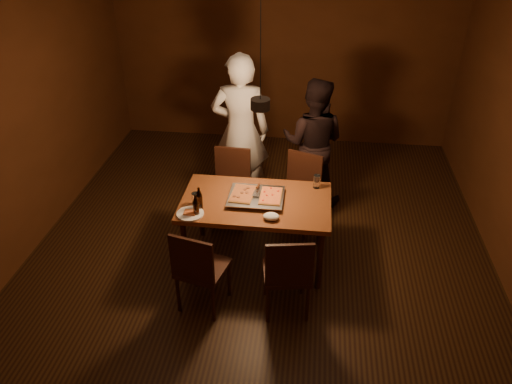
# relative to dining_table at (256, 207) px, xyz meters

# --- Properties ---
(room_shell) EXTENTS (6.00, 6.00, 6.00)m
(room_shell) POSITION_rel_dining_table_xyz_m (0.03, 0.07, 0.72)
(room_shell) COLOR #3B2510
(room_shell) RESTS_ON ground
(dining_table) EXTENTS (1.50, 0.90, 0.75)m
(dining_table) POSITION_rel_dining_table_xyz_m (0.00, 0.00, 0.00)
(dining_table) COLOR brown
(dining_table) RESTS_ON floor
(chair_far_left) EXTENTS (0.44, 0.44, 0.49)m
(chair_far_left) POSITION_rel_dining_table_xyz_m (-0.38, 0.75, -0.14)
(chair_far_left) COLOR #38190F
(chair_far_left) RESTS_ON floor
(chair_far_right) EXTENTS (0.54, 0.54, 0.49)m
(chair_far_right) POSITION_rel_dining_table_xyz_m (0.42, 0.72, -0.14)
(chair_far_right) COLOR #38190F
(chair_far_right) RESTS_ON floor
(chair_near_left) EXTENTS (0.51, 0.51, 0.49)m
(chair_near_left) POSITION_rel_dining_table_xyz_m (-0.43, -0.80, -0.14)
(chair_near_left) COLOR #38190F
(chair_near_left) RESTS_ON floor
(chair_near_right) EXTENTS (0.48, 0.48, 0.49)m
(chair_near_right) POSITION_rel_dining_table_xyz_m (0.38, -0.76, -0.14)
(chair_near_right) COLOR #38190F
(chair_near_right) RESTS_ON floor
(pizza_tray) EXTENTS (0.56, 0.46, 0.05)m
(pizza_tray) POSITION_rel_dining_table_xyz_m (-0.00, 0.01, 0.10)
(pizza_tray) COLOR silver
(pizza_tray) RESTS_ON dining_table
(pizza_meat) EXTENTS (0.25, 0.37, 0.02)m
(pizza_meat) POSITION_rel_dining_table_xyz_m (-0.14, 0.02, 0.13)
(pizza_meat) COLOR maroon
(pizza_meat) RESTS_ON pizza_tray
(pizza_cheese) EXTENTS (0.22, 0.34, 0.02)m
(pizza_cheese) POSITION_rel_dining_table_xyz_m (0.15, 0.02, 0.13)
(pizza_cheese) COLOR gold
(pizza_cheese) RESTS_ON pizza_tray
(spatula) EXTENTS (0.11, 0.25, 0.04)m
(spatula) POSITION_rel_dining_table_xyz_m (-0.01, 0.03, 0.14)
(spatula) COLOR silver
(spatula) RESTS_ON pizza_tray
(beer_bottle_a) EXTENTS (0.06, 0.06, 0.22)m
(beer_bottle_a) POSITION_rel_dining_table_xyz_m (-0.54, -0.33, 0.18)
(beer_bottle_a) COLOR black
(beer_bottle_a) RESTS_ON dining_table
(beer_bottle_b) EXTENTS (0.06, 0.06, 0.23)m
(beer_bottle_b) POSITION_rel_dining_table_xyz_m (-0.53, -0.21, 0.19)
(beer_bottle_b) COLOR black
(beer_bottle_b) RESTS_ON dining_table
(water_glass_left) EXTENTS (0.08, 0.08, 0.13)m
(water_glass_left) POSITION_rel_dining_table_xyz_m (-0.58, -0.15, 0.14)
(water_glass_left) COLOR silver
(water_glass_left) RESTS_ON dining_table
(water_glass_right) EXTENTS (0.07, 0.07, 0.15)m
(water_glass_right) POSITION_rel_dining_table_xyz_m (0.60, 0.33, 0.15)
(water_glass_right) COLOR silver
(water_glass_right) RESTS_ON dining_table
(plate_slice) EXTENTS (0.26, 0.26, 0.03)m
(plate_slice) POSITION_rel_dining_table_xyz_m (-0.60, -0.32, 0.08)
(plate_slice) COLOR white
(plate_slice) RESTS_ON dining_table
(napkin) EXTENTS (0.16, 0.12, 0.07)m
(napkin) POSITION_rel_dining_table_xyz_m (0.18, -0.31, 0.11)
(napkin) COLOR white
(napkin) RESTS_ON dining_table
(diner_white) EXTENTS (0.72, 0.50, 1.90)m
(diner_white) POSITION_rel_dining_table_xyz_m (-0.34, 1.20, 0.27)
(diner_white) COLOR white
(diner_white) RESTS_ON floor
(diner_dark) EXTENTS (0.88, 0.74, 1.60)m
(diner_dark) POSITION_rel_dining_table_xyz_m (0.54, 1.30, 0.12)
(diner_dark) COLOR black
(diner_dark) RESTS_ON floor
(pendant_lamp) EXTENTS (0.18, 0.18, 1.10)m
(pendant_lamp) POSITION_rel_dining_table_xyz_m (0.03, 0.07, 1.08)
(pendant_lamp) COLOR black
(pendant_lamp) RESTS_ON ceiling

